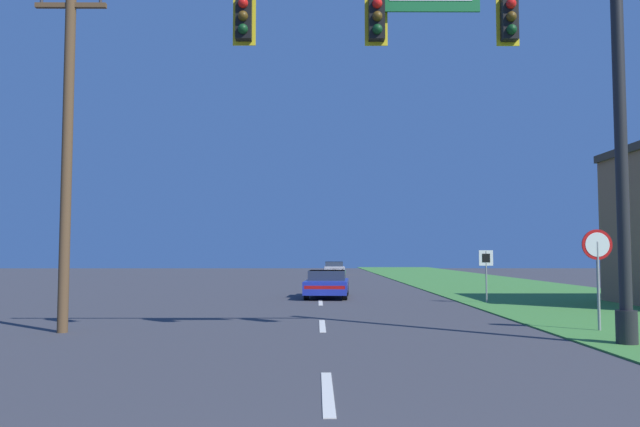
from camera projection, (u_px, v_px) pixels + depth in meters
grass_verge_right at (519, 290)px, 32.71m from camera, size 10.00×110.00×0.04m
road_center_line at (321, 302)px, 24.67m from camera, size 0.16×34.80×0.01m
signal_mast at (508, 90)px, 13.46m from camera, size 9.37×0.47×8.71m
car_ahead at (327, 284)px, 27.58m from camera, size 2.10×4.43×1.19m
far_car at (334, 268)px, 57.53m from camera, size 1.82×4.35×1.19m
stop_sign at (597, 257)px, 15.55m from camera, size 0.76×0.07×2.50m
route_sign_post at (486, 264)px, 24.36m from camera, size 0.55×0.06×2.03m
utility_pole_near at (67, 142)px, 15.62m from camera, size 1.80×0.26×9.14m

